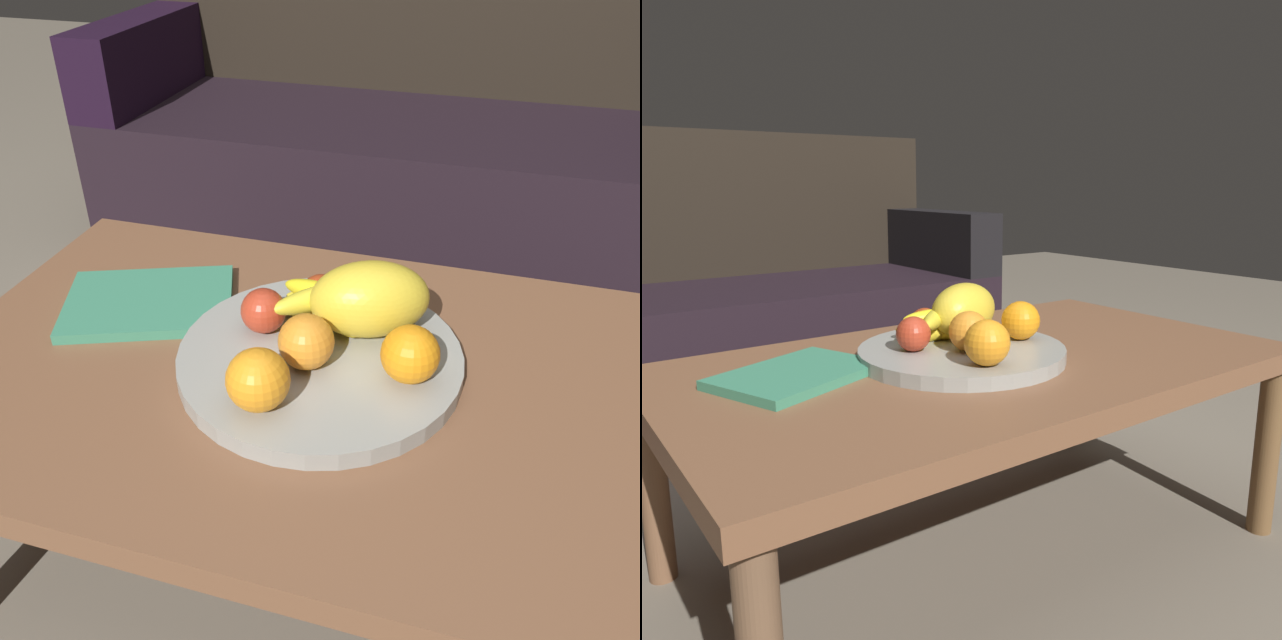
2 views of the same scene
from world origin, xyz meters
The scene contains 12 objects.
ground_plane centered at (0.00, 0.00, 0.00)m, with size 8.00×8.00×0.00m, color #706758.
coffee_table centered at (0.00, 0.00, 0.36)m, with size 1.14×0.65×0.41m.
couch centered at (-0.12, 1.21, 0.30)m, with size 1.70×0.70×0.90m.
fruit_bowl centered at (-0.04, 0.01, 0.42)m, with size 0.38×0.38×0.03m, color #969790.
melon_large_front centered at (0.01, 0.07, 0.48)m, with size 0.16×0.10×0.10m, color yellow.
orange_front centered at (-0.05, -0.03, 0.47)m, with size 0.07×0.07×0.07m, color orange.
orange_left centered at (-0.08, -0.12, 0.47)m, with size 0.08×0.08×0.08m, color orange.
orange_right centered at (0.08, -0.02, 0.47)m, with size 0.07×0.07×0.07m, color orange.
apple_front centered at (-0.13, 0.03, 0.46)m, with size 0.06×0.06×0.06m, color #B43720.
apple_left centered at (-0.06, 0.09, 0.46)m, with size 0.06×0.06×0.06m, color #AD3B18.
banana_bunch centered at (-0.05, 0.08, 0.46)m, with size 0.16×0.14×0.06m.
magazine centered at (-0.33, 0.07, 0.41)m, with size 0.25×0.18×0.02m, color #3B8766.
Camera 2 is at (-0.71, -0.90, 0.73)m, focal length 35.63 mm.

